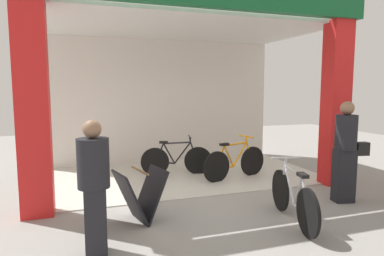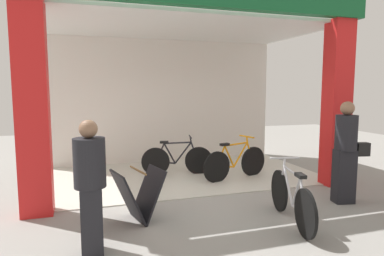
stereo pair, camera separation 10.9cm
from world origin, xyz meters
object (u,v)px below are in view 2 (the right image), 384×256
object	(u,v)px
bicycle_inside_1	(177,160)
sandwich_board_sign	(138,195)
bicycle_parked_0	(291,198)
pedestrian_1	(346,151)
pedestrian_0	(90,186)
bicycle_inside_0	(235,162)

from	to	relation	value
bicycle_inside_1	sandwich_board_sign	bearing A→B (deg)	-117.26
bicycle_inside_1	bicycle_parked_0	world-z (taller)	bicycle_parked_0
sandwich_board_sign	pedestrian_1	size ratio (longest dim) A/B	0.46
pedestrian_0	pedestrian_1	xyz separation A→B (m)	(4.10, 0.59, 0.08)
pedestrian_1	bicycle_inside_1	bearing A→B (deg)	129.97
pedestrian_0	pedestrian_1	size ratio (longest dim) A/B	0.92
pedestrian_1	bicycle_parked_0	bearing A→B (deg)	-160.13
bicycle_inside_0	pedestrian_1	size ratio (longest dim) A/B	0.94
bicycle_parked_0	pedestrian_1	distance (m)	1.55
bicycle_parked_0	pedestrian_1	size ratio (longest dim) A/B	0.94
bicycle_inside_0	bicycle_parked_0	bearing A→B (deg)	-95.77
bicycle_inside_1	pedestrian_1	world-z (taller)	pedestrian_1
pedestrian_0	bicycle_inside_1	bearing A→B (deg)	59.61
bicycle_inside_1	bicycle_parked_0	distance (m)	3.24
bicycle_parked_0	sandwich_board_sign	size ratio (longest dim) A/B	2.05
sandwich_board_sign	bicycle_inside_0	bearing A→B (deg)	35.52
sandwich_board_sign	pedestrian_0	world-z (taller)	pedestrian_0
bicycle_inside_1	bicycle_inside_0	bearing A→B (deg)	-33.90
pedestrian_0	pedestrian_1	bearing A→B (deg)	8.24
bicycle_parked_0	pedestrian_0	distance (m)	2.77
pedestrian_0	pedestrian_1	world-z (taller)	pedestrian_1
bicycle_inside_0	bicycle_inside_1	bearing A→B (deg)	146.10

